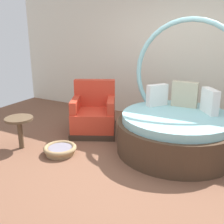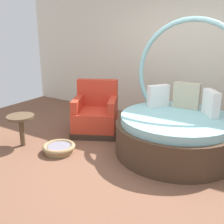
{
  "view_description": "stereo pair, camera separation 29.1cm",
  "coord_description": "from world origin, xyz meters",
  "px_view_note": "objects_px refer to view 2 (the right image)",
  "views": [
    {
      "loc": [
        1.41,
        -3.22,
        1.89
      ],
      "look_at": [
        -0.61,
        0.53,
        0.55
      ],
      "focal_mm": 43.79,
      "sensor_mm": 36.0,
      "label": 1
    },
    {
      "loc": [
        1.67,
        -3.07,
        1.89
      ],
      "look_at": [
        -0.61,
        0.53,
        0.55
      ],
      "focal_mm": 43.79,
      "sensor_mm": 36.0,
      "label": 2
    }
  ],
  "objects_px": {
    "round_daybed": "(177,127)",
    "pet_basket": "(59,148)",
    "red_armchair": "(96,115)",
    "side_table": "(21,121)"
  },
  "relations": [
    {
      "from": "round_daybed",
      "to": "pet_basket",
      "type": "relative_size",
      "value": 4.0
    },
    {
      "from": "pet_basket",
      "to": "side_table",
      "type": "relative_size",
      "value": 0.98
    },
    {
      "from": "red_armchair",
      "to": "round_daybed",
      "type": "bearing_deg",
      "value": -0.74
    },
    {
      "from": "red_armchair",
      "to": "side_table",
      "type": "relative_size",
      "value": 2.06
    },
    {
      "from": "round_daybed",
      "to": "red_armchair",
      "type": "relative_size",
      "value": 1.91
    },
    {
      "from": "round_daybed",
      "to": "pet_basket",
      "type": "height_order",
      "value": "round_daybed"
    },
    {
      "from": "round_daybed",
      "to": "side_table",
      "type": "relative_size",
      "value": 3.92
    },
    {
      "from": "round_daybed",
      "to": "side_table",
      "type": "distance_m",
      "value": 2.5
    },
    {
      "from": "round_daybed",
      "to": "pet_basket",
      "type": "distance_m",
      "value": 1.87
    },
    {
      "from": "side_table",
      "to": "round_daybed",
      "type": "bearing_deg",
      "value": 27.28
    }
  ]
}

